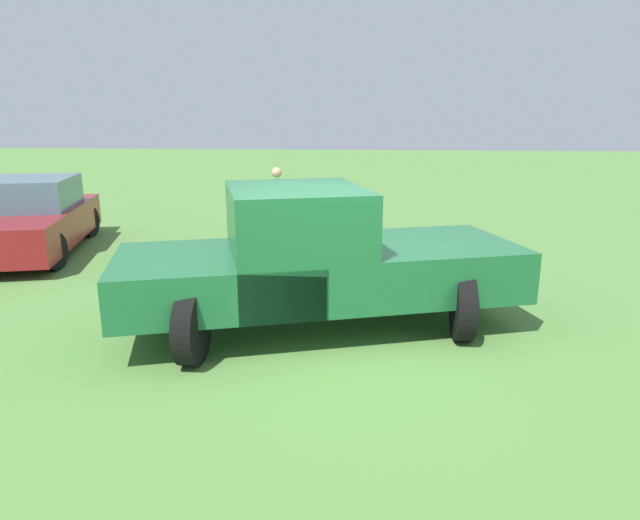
# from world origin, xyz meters

# --- Properties ---
(ground_plane) EXTENTS (80.00, 80.00, 0.00)m
(ground_plane) POSITION_xyz_m (0.00, 0.00, 0.00)
(ground_plane) COLOR #54843D
(pickup_truck) EXTENTS (3.31, 5.39, 1.84)m
(pickup_truck) POSITION_xyz_m (0.53, 0.28, 0.96)
(pickup_truck) COLOR black
(pickup_truck) RESTS_ON ground_plane
(sedan_near) EXTENTS (4.73, 2.94, 1.48)m
(sedan_near) POSITION_xyz_m (4.13, 6.31, 0.69)
(sedan_near) COLOR black
(sedan_near) RESTS_ON ground_plane
(person_bystander) EXTENTS (0.35, 0.35, 1.65)m
(person_bystander) POSITION_xyz_m (5.28, 1.48, 0.92)
(person_bystander) COLOR navy
(person_bystander) RESTS_ON ground_plane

